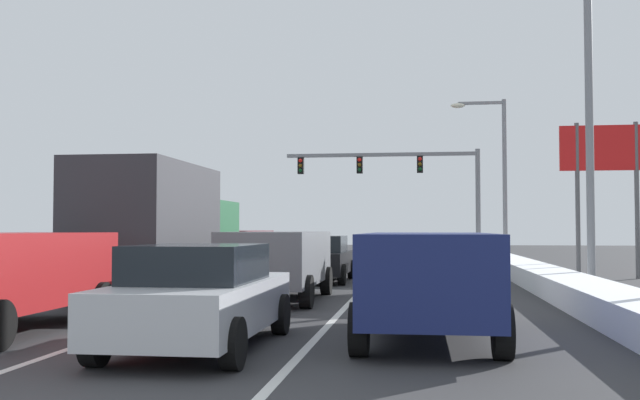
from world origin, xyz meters
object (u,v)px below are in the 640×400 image
object	(u,v)px
sedan_white_right_lane_second	(423,269)
sedan_silver_center_lane_nearest	(200,296)
traffic_light_gantry	(409,176)
sedan_black_center_lane_third	(320,258)
street_lamp_right_far	(497,165)
suv_red_left_lane_nearest	(1,272)
suv_maroon_left_lane_third	(236,248)
roadside_sign_right	(607,164)
suv_gray_center_lane_second	(278,259)
box_truck_left_lane_second	(160,223)
sedan_charcoal_right_lane_third	(417,258)
street_lamp_right_mid	(577,101)
suv_navy_right_lane_nearest	(428,275)

from	to	relation	value
sedan_white_right_lane_second	sedan_silver_center_lane_nearest	distance (m)	8.34
sedan_white_right_lane_second	traffic_light_gantry	size ratio (longest dim) A/B	0.41
sedan_black_center_lane_third	street_lamp_right_far	xyz separation A→B (m)	(6.98, 11.81, 4.03)
sedan_white_right_lane_second	suv_red_left_lane_nearest	world-z (taller)	suv_red_left_lane_nearest
suv_maroon_left_lane_third	roadside_sign_right	distance (m)	13.84
suv_gray_center_lane_second	box_truck_left_lane_second	distance (m)	3.58
box_truck_left_lane_second	traffic_light_gantry	size ratio (longest dim) A/B	0.66
sedan_white_right_lane_second	suv_gray_center_lane_second	size ratio (longest dim) A/B	0.92
sedan_black_center_lane_third	sedan_charcoal_right_lane_third	bearing A→B (deg)	15.95
suv_maroon_left_lane_third	street_lamp_right_mid	bearing A→B (deg)	-28.03
suv_navy_right_lane_nearest	sedan_white_right_lane_second	distance (m)	6.32
roadside_sign_right	suv_maroon_left_lane_third	bearing A→B (deg)	178.44
suv_gray_center_lane_second	suv_navy_right_lane_nearest	bearing A→B (deg)	-58.40
sedan_black_center_lane_third	street_lamp_right_mid	size ratio (longest dim) A/B	0.50
sedan_charcoal_right_lane_third	sedan_black_center_lane_third	xyz separation A→B (m)	(-3.18, -0.91, 0.00)
suv_gray_center_lane_second	suv_maroon_left_lane_third	bearing A→B (deg)	110.23
sedan_charcoal_right_lane_third	roadside_sign_right	distance (m)	7.65
sedan_black_center_lane_third	traffic_light_gantry	distance (m)	17.94
suv_red_left_lane_nearest	box_truck_left_lane_second	distance (m)	7.03
sedan_silver_center_lane_nearest	suv_gray_center_lane_second	bearing A→B (deg)	91.85
traffic_light_gantry	suv_maroon_left_lane_third	bearing A→B (deg)	-114.36
street_lamp_right_mid	sedan_charcoal_right_lane_third	bearing A→B (deg)	140.07
sedan_black_center_lane_third	suv_red_left_lane_nearest	size ratio (longest dim) A/B	0.92
suv_gray_center_lane_second	roadside_sign_right	distance (m)	13.92
box_truck_left_lane_second	traffic_light_gantry	xyz separation A→B (m)	(6.18, 22.78, 2.84)
suv_gray_center_lane_second	suv_red_left_lane_nearest	bearing A→B (deg)	-120.26
sedan_white_right_lane_second	suv_red_left_lane_nearest	bearing A→B (deg)	-136.59
suv_navy_right_lane_nearest	traffic_light_gantry	distance (m)	29.69
roadside_sign_right	suv_red_left_lane_nearest	bearing A→B (deg)	-131.43
street_lamp_right_far	traffic_light_gantry	bearing A→B (deg)	128.05
sedan_black_center_lane_third	traffic_light_gantry	size ratio (longest dim) A/B	0.41
suv_red_left_lane_nearest	suv_maroon_left_lane_third	size ratio (longest dim) A/B	1.00
sedan_silver_center_lane_nearest	suv_gray_center_lane_second	world-z (taller)	suv_gray_center_lane_second
box_truck_left_lane_second	suv_red_left_lane_nearest	bearing A→B (deg)	-91.51
suv_red_left_lane_nearest	sedan_charcoal_right_lane_third	bearing A→B (deg)	62.87
sedan_white_right_lane_second	sedan_silver_center_lane_nearest	world-z (taller)	same
sedan_white_right_lane_second	street_lamp_right_far	distance (m)	18.46
suv_red_left_lane_nearest	suv_gray_center_lane_second	bearing A→B (deg)	59.74
suv_gray_center_lane_second	traffic_light_gantry	bearing A→B (deg)	83.17
sedan_silver_center_lane_nearest	roadside_sign_right	world-z (taller)	roadside_sign_right
suv_maroon_left_lane_third	traffic_light_gantry	size ratio (longest dim) A/B	0.45
suv_gray_center_lane_second	street_lamp_right_mid	size ratio (longest dim) A/B	0.55
sedan_white_right_lane_second	roadside_sign_right	world-z (taller)	roadside_sign_right
sedan_white_right_lane_second	sedan_charcoal_right_lane_third	bearing A→B (deg)	91.31
sedan_black_center_lane_third	street_lamp_right_far	distance (m)	14.30
sedan_silver_center_lane_nearest	suv_maroon_left_lane_third	bearing A→B (deg)	102.71
sedan_black_center_lane_third	suv_red_left_lane_nearest	distance (m)	12.99
roadside_sign_right	suv_gray_center_lane_second	bearing A→B (deg)	-137.15
sedan_silver_center_lane_nearest	street_lamp_right_far	bearing A→B (deg)	74.77
box_truck_left_lane_second	street_lamp_right_far	bearing A→B (deg)	58.81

